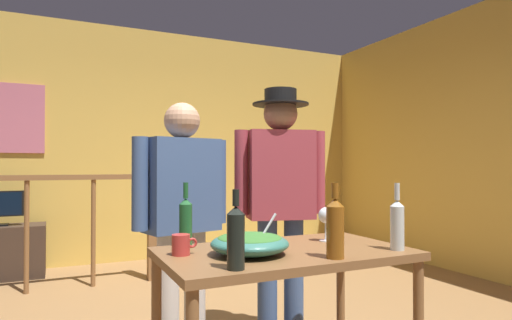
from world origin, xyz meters
TOP-DOWN VIEW (x-y plane):
  - back_wall at (0.00, 3.05)m, footprint 6.28×0.10m
  - side_wall_right at (3.14, 0.91)m, footprint 0.10×4.57m
  - framed_picture at (-1.36, 2.99)m, footprint 0.64×0.03m
  - stair_railing at (-0.97, 2.00)m, footprint 2.96×0.10m
  - serving_table at (0.09, -0.62)m, footprint 1.20×0.70m
  - salad_bowl at (-0.11, -0.66)m, footprint 0.36×0.36m
  - wine_glass at (0.41, -0.51)m, footprint 0.08×0.08m
  - wine_bottle_dark at (-0.28, -0.90)m, footprint 0.07×0.07m
  - wine_bottle_green at (-0.33, -0.35)m, footprint 0.07×0.07m
  - wine_bottle_clear at (0.59, -0.86)m, footprint 0.07×0.07m
  - wine_bottle_amber at (0.20, -0.89)m, footprint 0.08×0.08m
  - mug_red at (-0.40, -0.54)m, footprint 0.12×0.08m
  - person_standing_left at (-0.24, 0.04)m, footprint 0.61×0.32m
  - person_standing_right at (0.42, 0.04)m, footprint 0.60×0.37m

SIDE VIEW (x-z plane):
  - serving_table at x=0.09m, z-range 0.29..1.05m
  - stair_railing at x=-0.97m, z-range 0.13..1.27m
  - mug_red at x=-0.40m, z-range 0.76..0.86m
  - salad_bowl at x=-0.11m, z-range 0.72..0.91m
  - wine_bottle_clear at x=0.59m, z-range 0.73..1.05m
  - wine_bottle_green at x=-0.33m, z-range 0.73..1.05m
  - wine_bottle_dark at x=-0.28m, z-range 0.73..1.05m
  - wine_glass at x=0.41m, z-range 0.80..0.98m
  - wine_bottle_amber at x=0.20m, z-range 0.73..1.07m
  - person_standing_left at x=-0.24m, z-range 0.14..1.69m
  - person_standing_right at x=0.42m, z-range 0.17..1.85m
  - back_wall at x=0.00m, z-range 0.00..2.88m
  - side_wall_right at x=3.14m, z-range 0.00..2.88m
  - framed_picture at x=-1.36m, z-range 1.31..2.09m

